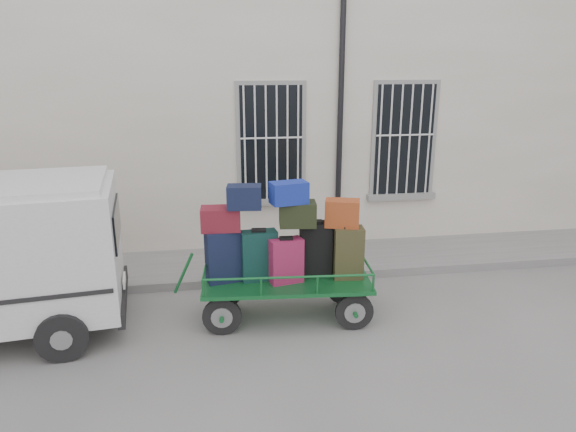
# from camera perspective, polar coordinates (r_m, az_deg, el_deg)

# --- Properties ---
(ground) EXTENTS (80.00, 80.00, 0.00)m
(ground) POSITION_cam_1_polar(r_m,az_deg,el_deg) (8.01, 3.91, -11.28)
(ground) COLOR slate
(ground) RESTS_ON ground
(building) EXTENTS (24.00, 5.15, 6.00)m
(building) POSITION_cam_1_polar(r_m,az_deg,el_deg) (12.52, -1.52, 13.22)
(building) COLOR beige
(building) RESTS_ON ground
(sidewalk) EXTENTS (24.00, 1.70, 0.15)m
(sidewalk) POSITION_cam_1_polar(r_m,az_deg,el_deg) (9.94, 1.11, -5.03)
(sidewalk) COLOR slate
(sidewalk) RESTS_ON ground
(luggage_cart) EXTENTS (2.95, 1.32, 2.14)m
(luggage_cart) POSITION_cam_1_polar(r_m,az_deg,el_deg) (7.59, -0.46, -4.11)
(luggage_cart) COLOR black
(luggage_cart) RESTS_ON ground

